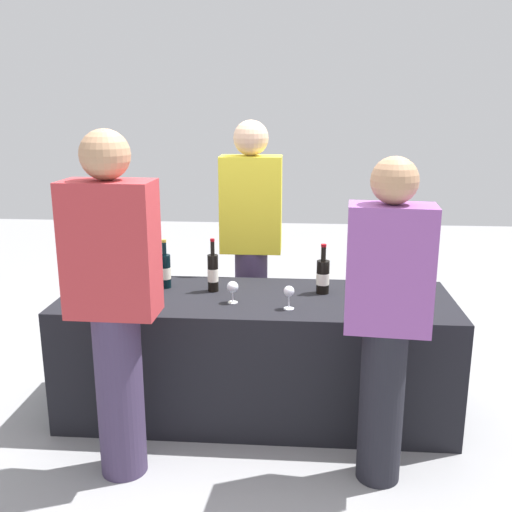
# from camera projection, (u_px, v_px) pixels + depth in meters

# --- Properties ---
(ground_plane) EXTENTS (12.00, 12.00, 0.00)m
(ground_plane) POSITION_uv_depth(u_px,v_px,m) (256.00, 410.00, 3.64)
(ground_plane) COLOR gray
(tasting_table) EXTENTS (2.32, 0.78, 0.75)m
(tasting_table) POSITION_uv_depth(u_px,v_px,m) (256.00, 355.00, 3.55)
(tasting_table) COLOR black
(tasting_table) RESTS_ON ground_plane
(wine_bottle_0) EXTENTS (0.07, 0.07, 0.31)m
(wine_bottle_0) POSITION_uv_depth(u_px,v_px,m) (165.00, 271.00, 3.60)
(wine_bottle_0) COLOR black
(wine_bottle_0) RESTS_ON tasting_table
(wine_bottle_1) EXTENTS (0.07, 0.07, 0.33)m
(wine_bottle_1) POSITION_uv_depth(u_px,v_px,m) (213.00, 272.00, 3.53)
(wine_bottle_1) COLOR black
(wine_bottle_1) RESTS_ON tasting_table
(wine_bottle_2) EXTENTS (0.08, 0.08, 0.30)m
(wine_bottle_2) POSITION_uv_depth(u_px,v_px,m) (323.00, 276.00, 3.49)
(wine_bottle_2) COLOR black
(wine_bottle_2) RESTS_ON tasting_table
(wine_bottle_3) EXTENTS (0.07, 0.07, 0.30)m
(wine_bottle_3) POSITION_uv_depth(u_px,v_px,m) (395.00, 278.00, 3.44)
(wine_bottle_3) COLOR black
(wine_bottle_3) RESTS_ON tasting_table
(wine_glass_0) EXTENTS (0.07, 0.07, 0.13)m
(wine_glass_0) POSITION_uv_depth(u_px,v_px,m) (233.00, 288.00, 3.32)
(wine_glass_0) COLOR silver
(wine_glass_0) RESTS_ON tasting_table
(wine_glass_1) EXTENTS (0.06, 0.06, 0.13)m
(wine_glass_1) POSITION_uv_depth(u_px,v_px,m) (289.00, 292.00, 3.22)
(wine_glass_1) COLOR silver
(wine_glass_1) RESTS_ON tasting_table
(wine_glass_2) EXTENTS (0.07, 0.07, 0.13)m
(wine_glass_2) POSITION_uv_depth(u_px,v_px,m) (373.00, 289.00, 3.28)
(wine_glass_2) COLOR silver
(wine_glass_2) RESTS_ON tasting_table
(server_pouring) EXTENTS (0.42, 0.24, 1.76)m
(server_pouring) POSITION_uv_depth(u_px,v_px,m) (251.00, 238.00, 4.01)
(server_pouring) COLOR #3F3351
(server_pouring) RESTS_ON ground_plane
(guest_0) EXTENTS (0.44, 0.25, 1.75)m
(guest_0) POSITION_uv_depth(u_px,v_px,m) (114.00, 298.00, 2.81)
(guest_0) COLOR #3F3351
(guest_0) RESTS_ON ground_plane
(guest_1) EXTENTS (0.42, 0.25, 1.63)m
(guest_1) POSITION_uv_depth(u_px,v_px,m) (387.00, 314.00, 2.76)
(guest_1) COLOR black
(guest_1) RESTS_ON ground_plane
(menu_board) EXTENTS (0.45, 0.04, 0.75)m
(menu_board) POSITION_uv_depth(u_px,v_px,m) (387.00, 304.00, 4.43)
(menu_board) COLOR white
(menu_board) RESTS_ON ground_plane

